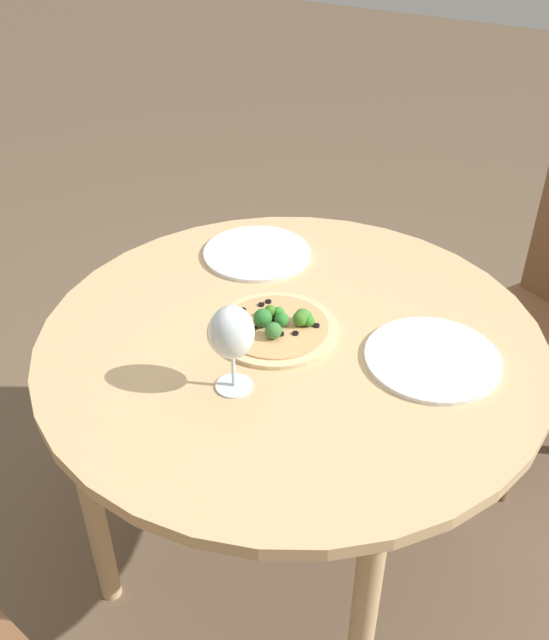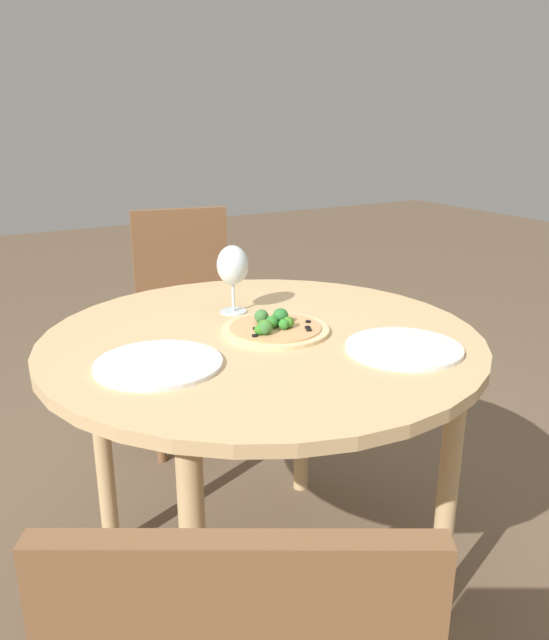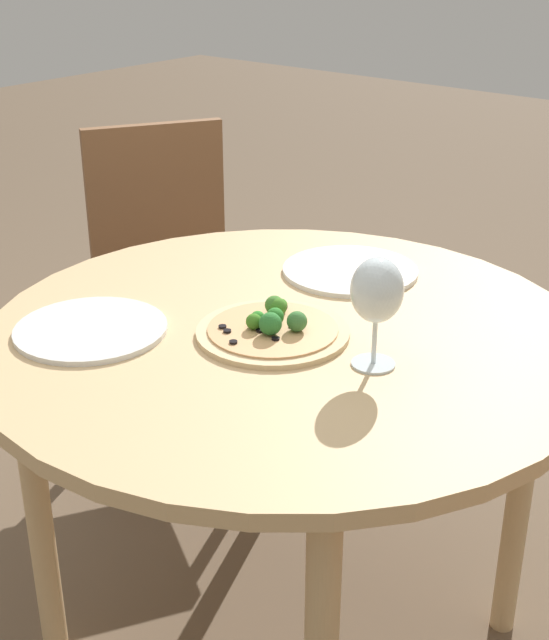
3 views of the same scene
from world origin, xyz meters
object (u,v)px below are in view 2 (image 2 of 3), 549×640
(pizza, at_px, (274,327))
(plate_near, at_px, (158,364))
(plate_far, at_px, (404,348))
(wine_glass, at_px, (233,267))
(chair_2, at_px, (189,318))

(pizza, relative_size, plate_near, 0.97)
(plate_near, bearing_deg, plate_far, 70.00)
(plate_near, xyz_separation_m, plate_far, (0.19, 0.52, -0.00))
(plate_far, bearing_deg, wine_glass, -155.04)
(pizza, distance_m, wine_glass, 0.23)
(chair_2, xyz_separation_m, wine_glass, (0.75, -0.17, 0.39))
(chair_2, xyz_separation_m, plate_near, (1.01, -0.48, 0.26))
(pizza, distance_m, plate_far, 0.32)
(wine_glass, height_order, plate_near, wine_glass)
(plate_near, height_order, plate_far, same)
(pizza, xyz_separation_m, plate_near, (0.07, -0.32, -0.01))
(plate_near, distance_m, plate_far, 0.56)
(wine_glass, bearing_deg, chair_2, 167.49)
(chair_2, distance_m, wine_glass, 0.86)
(pizza, distance_m, plate_near, 0.33)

